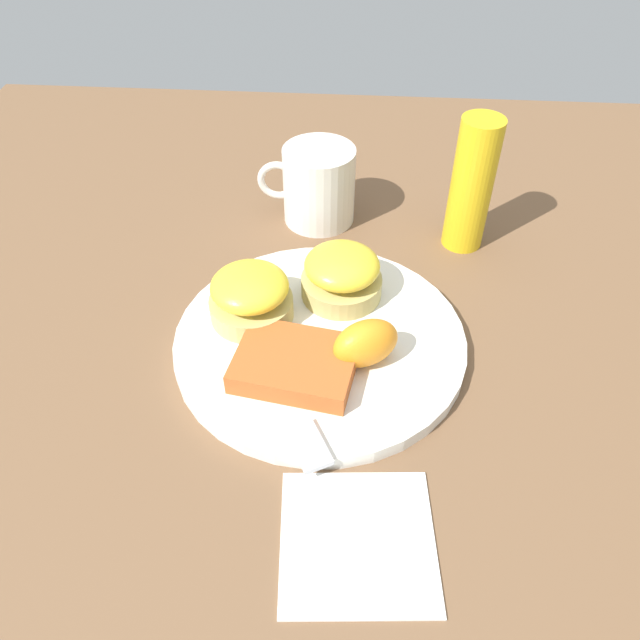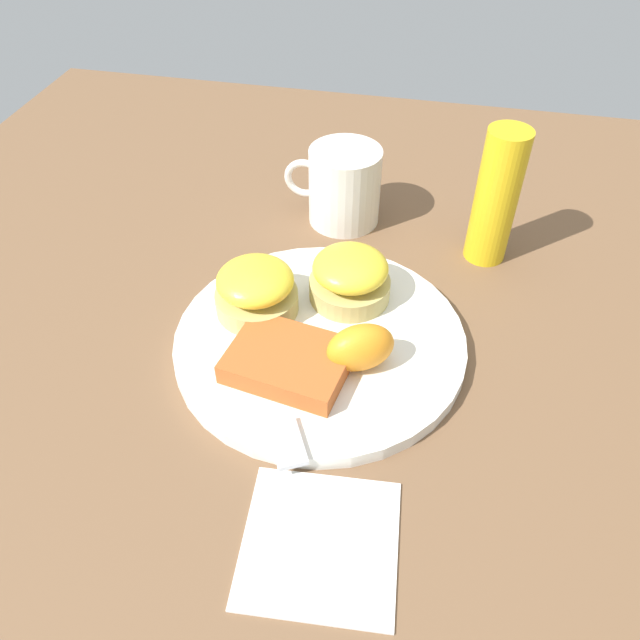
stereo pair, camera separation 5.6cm
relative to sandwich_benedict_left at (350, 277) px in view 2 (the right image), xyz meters
The scene contains 10 objects.
ground_plane 0.07m from the sandwich_benedict_left, 74.47° to the left, with size 1.10×1.10×0.00m, color brown.
plate 0.07m from the sandwich_benedict_left, 74.47° to the left, with size 0.27×0.27×0.01m, color silver.
sandwich_benedict_left is the anchor object (origin of this frame).
sandwich_benedict_right 0.09m from the sandwich_benedict_left, 23.91° to the left, with size 0.08×0.08×0.05m.
hashbrown_patty 0.11m from the sandwich_benedict_left, 71.75° to the left, with size 0.10×0.08×0.02m, color #B05323.
orange_wedge 0.09m from the sandwich_benedict_left, 105.83° to the left, with size 0.06×0.04×0.04m, color orange.
fork 0.13m from the sandwich_benedict_left, 66.49° to the left, with size 0.12×0.20×0.00m.
cup 0.15m from the sandwich_benedict_left, 77.08° to the right, with size 0.11×0.08×0.09m.
napkin 0.25m from the sandwich_benedict_left, 95.52° to the left, with size 0.11×0.11×0.00m, color white.
condiment_bottle 0.18m from the sandwich_benedict_left, 138.67° to the right, with size 0.04×0.04×0.15m, color gold.
Camera 2 is at (-0.08, 0.40, 0.42)m, focal length 35.00 mm.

